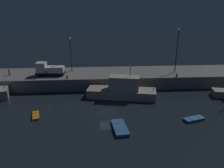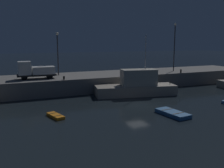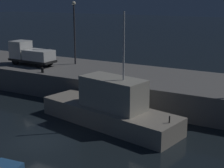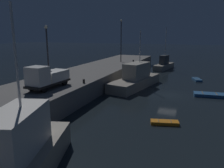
% 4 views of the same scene
% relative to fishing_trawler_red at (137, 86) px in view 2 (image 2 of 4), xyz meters
% --- Properties ---
extents(ground_plane, '(320.00, 320.00, 0.00)m').
position_rel_fishing_trawler_red_xyz_m(ground_plane, '(-2.91, -5.54, -1.38)').
color(ground_plane, black).
extents(pier_quay, '(61.20, 9.30, 2.43)m').
position_rel_fishing_trawler_red_xyz_m(pier_quay, '(-2.91, 7.82, -0.17)').
color(pier_quay, slate).
rests_on(pier_quay, ground).
extents(fishing_trawler_red, '(12.57, 5.86, 8.97)m').
position_rel_fishing_trawler_red_xyz_m(fishing_trawler_red, '(0.00, 0.00, 0.00)').
color(fishing_trawler_red, gray).
rests_on(fishing_trawler_red, ground).
extents(rowboat_white_mid, '(1.55, 2.77, 0.36)m').
position_rel_fishing_trawler_red_xyz_m(rowboat_white_mid, '(-13.49, -6.60, -1.22)').
color(rowboat_white_mid, orange).
rests_on(rowboat_white_mid, ground).
extents(dinghy_red_small, '(2.15, 4.18, 0.47)m').
position_rel_fishing_trawler_red_xyz_m(dinghy_red_small, '(-1.55, -10.94, -1.17)').
color(dinghy_red_small, '#2D6099').
rests_on(dinghy_red_small, ground).
extents(lamp_post_west, '(0.44, 0.44, 7.07)m').
position_rel_fishing_trawler_red_xyz_m(lamp_post_west, '(-9.81, 9.28, 5.23)').
color(lamp_post_west, '#38383D').
rests_on(lamp_post_west, pier_quay).
extents(lamp_post_east, '(0.44, 0.44, 8.99)m').
position_rel_fishing_trawler_red_xyz_m(lamp_post_east, '(11.74, 6.61, 6.23)').
color(lamp_post_east, '#38383D').
rests_on(lamp_post_east, pier_quay).
extents(utility_truck, '(5.71, 2.19, 2.66)m').
position_rel_fishing_trawler_red_xyz_m(utility_truck, '(-13.95, 6.38, 2.32)').
color(utility_truck, black).
rests_on(utility_truck, pier_quay).
extents(bollard_west, '(0.28, 0.28, 0.63)m').
position_rel_fishing_trawler_red_xyz_m(bollard_west, '(11.10, 3.61, 1.36)').
color(bollard_west, black).
rests_on(bollard_west, pier_quay).
extents(bollard_central, '(0.28, 0.28, 0.51)m').
position_rel_fishing_trawler_red_xyz_m(bollard_central, '(-10.12, 3.87, 1.30)').
color(bollard_central, black).
rests_on(bollard_central, pier_quay).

